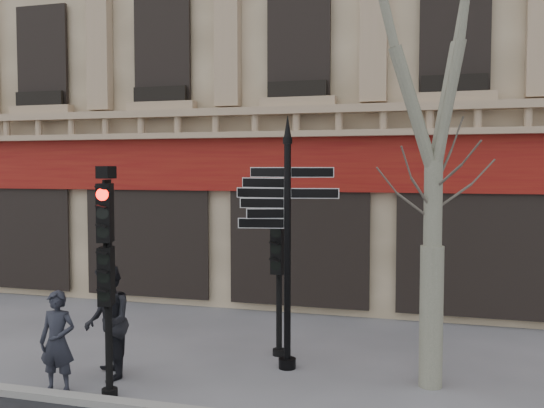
{
  "coord_description": "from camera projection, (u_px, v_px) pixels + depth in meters",
  "views": [
    {
      "loc": [
        3.35,
        -9.1,
        3.51
      ],
      "look_at": [
        0.57,
        0.6,
        2.91
      ],
      "focal_mm": 40.0,
      "sensor_mm": 36.0,
      "label": 1
    }
  ],
  "objects": [
    {
      "name": "traffic_signal_main",
      "position": [
        107.0,
        252.0,
        9.15
      ],
      "size": [
        0.45,
        0.38,
        3.54
      ],
      "rotation": [
        0.0,
        0.0,
        0.29
      ],
      "color": "black",
      "rests_on": "ground"
    },
    {
      "name": "ground",
      "position": [
        228.0,
        383.0,
        9.86
      ],
      "size": [
        80.0,
        80.0,
        0.0
      ],
      "primitive_type": "plane",
      "color": "#57585C",
      "rests_on": "ground"
    },
    {
      "name": "traffic_signal_secondary",
      "position": [
        279.0,
        263.0,
        11.24
      ],
      "size": [
        0.44,
        0.32,
        2.51
      ],
      "rotation": [
        0.0,
        0.0,
        -0.06
      ],
      "color": "black",
      "rests_on": "ground"
    },
    {
      "name": "building",
      "position": [
        349.0,
        12.0,
        21.3
      ],
      "size": [
        28.0,
        15.52,
        18.0
      ],
      "color": "tan",
      "rests_on": "ground"
    },
    {
      "name": "pedestrian_a",
      "position": [
        57.0,
        342.0,
        9.44
      ],
      "size": [
        0.62,
        0.44,
        1.6
      ],
      "primitive_type": "imported",
      "rotation": [
        0.0,
        0.0,
        0.1
      ],
      "color": "#22242E",
      "rests_on": "ground"
    },
    {
      "name": "pedestrian_b",
      "position": [
        107.0,
        322.0,
        10.05
      ],
      "size": [
        1.13,
        1.17,
        1.9
      ],
      "primitive_type": "imported",
      "rotation": [
        0.0,
        0.0,
        -0.94
      ],
      "color": "black",
      "rests_on": "ground"
    },
    {
      "name": "fingerpost",
      "position": [
        287.0,
        199.0,
        10.43
      ],
      "size": [
        1.85,
        1.85,
        4.42
      ],
      "rotation": [
        0.0,
        0.0,
        0.0
      ],
      "color": "black",
      "rests_on": "ground"
    }
  ]
}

